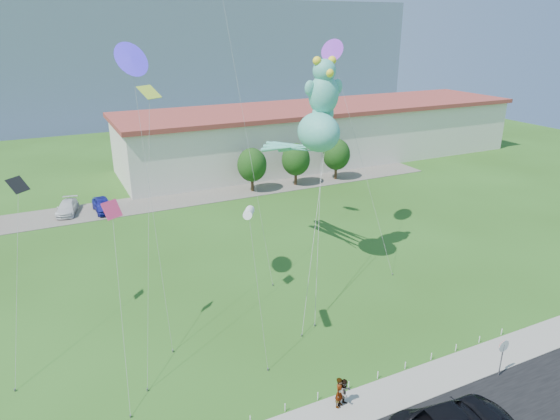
{
  "coord_description": "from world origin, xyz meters",
  "views": [
    {
      "loc": [
        -12.44,
        -20.21,
        19.27
      ],
      "look_at": [
        1.2,
        8.0,
        7.65
      ],
      "focal_mm": 32.0,
      "sensor_mm": 36.0,
      "label": 1
    }
  ],
  "objects_px": {
    "pedestrian_right": "(345,392)",
    "octopus_kite": "(310,139)",
    "teddy_bear_kite": "(324,90)",
    "parked_car_white": "(67,207)",
    "pedestrian_left": "(340,392)",
    "warehouse": "(324,132)",
    "parked_car_blue": "(103,205)",
    "stop_sign": "(503,349)"
  },
  "relations": [
    {
      "from": "warehouse",
      "to": "pedestrian_left",
      "type": "distance_m",
      "value": 53.32
    },
    {
      "from": "warehouse",
      "to": "teddy_bear_kite",
      "type": "bearing_deg",
      "value": -121.09
    },
    {
      "from": "pedestrian_right",
      "to": "teddy_bear_kite",
      "type": "relative_size",
      "value": 0.09
    },
    {
      "from": "parked_car_white",
      "to": "parked_car_blue",
      "type": "bearing_deg",
      "value": -3.27
    },
    {
      "from": "pedestrian_right",
      "to": "parked_car_blue",
      "type": "relative_size",
      "value": 0.36
    },
    {
      "from": "parked_car_white",
      "to": "octopus_kite",
      "type": "relative_size",
      "value": 0.31
    },
    {
      "from": "stop_sign",
      "to": "teddy_bear_kite",
      "type": "height_order",
      "value": "teddy_bear_kite"
    },
    {
      "from": "pedestrian_right",
      "to": "parked_car_blue",
      "type": "distance_m",
      "value": 37.64
    },
    {
      "from": "warehouse",
      "to": "octopus_kite",
      "type": "bearing_deg",
      "value": -122.61
    },
    {
      "from": "pedestrian_right",
      "to": "octopus_kite",
      "type": "bearing_deg",
      "value": 58.31
    },
    {
      "from": "octopus_kite",
      "to": "parked_car_white",
      "type": "bearing_deg",
      "value": 127.97
    },
    {
      "from": "pedestrian_left",
      "to": "octopus_kite",
      "type": "height_order",
      "value": "octopus_kite"
    },
    {
      "from": "parked_car_white",
      "to": "warehouse",
      "type": "bearing_deg",
      "value": 26.75
    },
    {
      "from": "teddy_bear_kite",
      "to": "stop_sign",
      "type": "bearing_deg",
      "value": -81.64
    },
    {
      "from": "parked_car_blue",
      "to": "octopus_kite",
      "type": "bearing_deg",
      "value": -60.72
    },
    {
      "from": "octopus_kite",
      "to": "teddy_bear_kite",
      "type": "height_order",
      "value": "teddy_bear_kite"
    },
    {
      "from": "pedestrian_right",
      "to": "octopus_kite",
      "type": "relative_size",
      "value": 0.11
    },
    {
      "from": "pedestrian_right",
      "to": "teddy_bear_kite",
      "type": "bearing_deg",
      "value": 55.12
    },
    {
      "from": "pedestrian_right",
      "to": "octopus_kite",
      "type": "xyz_separation_m",
      "value": [
        6.3,
        15.6,
        10.07
      ]
    },
    {
      "from": "parked_car_white",
      "to": "octopus_kite",
      "type": "height_order",
      "value": "octopus_kite"
    },
    {
      "from": "stop_sign",
      "to": "parked_car_white",
      "type": "distance_m",
      "value": 44.88
    },
    {
      "from": "octopus_kite",
      "to": "pedestrian_left",
      "type": "bearing_deg",
      "value": -112.95
    },
    {
      "from": "parked_car_white",
      "to": "teddy_bear_kite",
      "type": "relative_size",
      "value": 0.27
    },
    {
      "from": "pedestrian_left",
      "to": "parked_car_blue",
      "type": "relative_size",
      "value": 0.4
    },
    {
      "from": "parked_car_white",
      "to": "octopus_kite",
      "type": "bearing_deg",
      "value": -37.97
    },
    {
      "from": "warehouse",
      "to": "teddy_bear_kite",
      "type": "xyz_separation_m",
      "value": [
        -18.96,
        -31.45,
        10.65
      ]
    },
    {
      "from": "teddy_bear_kite",
      "to": "pedestrian_left",
      "type": "bearing_deg",
      "value": -116.15
    },
    {
      "from": "pedestrian_left",
      "to": "teddy_bear_kite",
      "type": "relative_size",
      "value": 0.1
    },
    {
      "from": "teddy_bear_kite",
      "to": "octopus_kite",
      "type": "bearing_deg",
      "value": 134.52
    },
    {
      "from": "stop_sign",
      "to": "pedestrian_right",
      "type": "xyz_separation_m",
      "value": [
        -9.46,
        1.87,
        -0.96
      ]
    },
    {
      "from": "pedestrian_right",
      "to": "parked_car_white",
      "type": "relative_size",
      "value": 0.35
    },
    {
      "from": "warehouse",
      "to": "octopus_kite",
      "type": "xyz_separation_m",
      "value": [
        -19.66,
        -30.74,
        6.86
      ]
    },
    {
      "from": "pedestrian_right",
      "to": "parked_car_white",
      "type": "bearing_deg",
      "value": 96.69
    },
    {
      "from": "parked_car_white",
      "to": "teddy_bear_kite",
      "type": "bearing_deg",
      "value": -37.75
    },
    {
      "from": "warehouse",
      "to": "teddy_bear_kite",
      "type": "distance_m",
      "value": 38.24
    },
    {
      "from": "stop_sign",
      "to": "parked_car_blue",
      "type": "height_order",
      "value": "stop_sign"
    },
    {
      "from": "parked_car_white",
      "to": "teddy_bear_kite",
      "type": "height_order",
      "value": "teddy_bear_kite"
    },
    {
      "from": "warehouse",
      "to": "octopus_kite",
      "type": "height_order",
      "value": "octopus_kite"
    },
    {
      "from": "pedestrian_left",
      "to": "octopus_kite",
      "type": "xyz_separation_m",
      "value": [
        6.59,
        15.56,
        10.0
      ]
    },
    {
      "from": "warehouse",
      "to": "octopus_kite",
      "type": "distance_m",
      "value": 37.13
    },
    {
      "from": "pedestrian_left",
      "to": "pedestrian_right",
      "type": "xyz_separation_m",
      "value": [
        0.29,
        -0.04,
        -0.08
      ]
    },
    {
      "from": "warehouse",
      "to": "teddy_bear_kite",
      "type": "height_order",
      "value": "teddy_bear_kite"
    }
  ]
}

